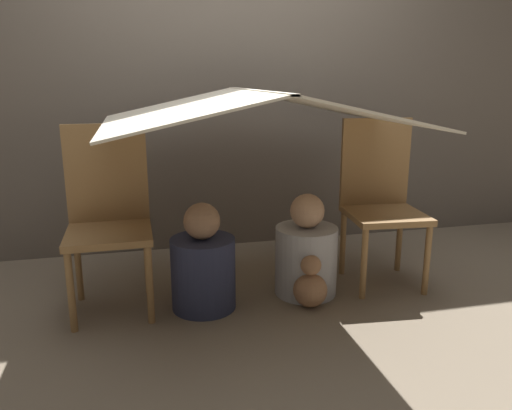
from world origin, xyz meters
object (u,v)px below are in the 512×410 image
object	(u,v)px
chair_left	(108,212)
chair_right	(380,196)
person_second	(306,254)
person_front	(203,266)

from	to	relation	value
chair_left	chair_right	xyz separation A→B (m)	(1.58, -0.00, 0.00)
chair_left	person_second	distance (m)	1.12
chair_right	person_front	distance (m)	1.15
chair_left	chair_right	size ratio (longest dim) A/B	1.00
person_front	person_second	bearing A→B (deg)	4.90
chair_right	person_second	bearing A→B (deg)	-162.87
chair_left	chair_right	distance (m)	1.58
person_front	chair_right	bearing A→B (deg)	8.18
chair_left	chair_right	world-z (taller)	same
person_front	chair_left	bearing A→B (deg)	161.56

